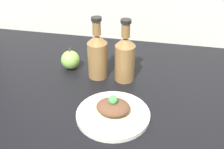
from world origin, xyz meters
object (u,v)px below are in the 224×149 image
cider_bottle_right (125,57)px  apple (70,60)px  plate (113,114)px  plated_food (113,108)px  cider_bottle_left (97,54)px

cider_bottle_right → apple: size_ratio=2.63×
plate → plated_food: (-0.00, -0.00, 2.49)cm
cider_bottle_left → cider_bottle_right: (10.64, 0.00, 0.00)cm
cider_bottle_right → apple: bearing=171.1°
plated_food → cider_bottle_left: cider_bottle_left is taller
plate → cider_bottle_right: 24.30cm
plate → cider_bottle_left: bearing=115.7°
apple → cider_bottle_right: bearing=-8.9°
cider_bottle_left → apple: cider_bottle_left is taller
plate → cider_bottle_left: 26.63cm
cider_bottle_left → cider_bottle_right: bearing=0.0°
plated_food → cider_bottle_left: size_ratio=0.69×
apple → plate: bearing=-48.1°
plate → cider_bottle_left: cider_bottle_left is taller
cider_bottle_left → plate: bearing=-64.3°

